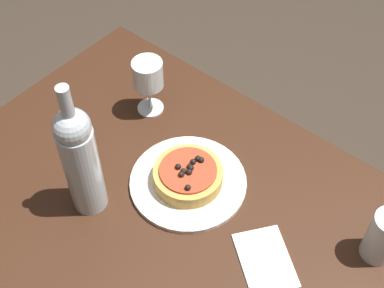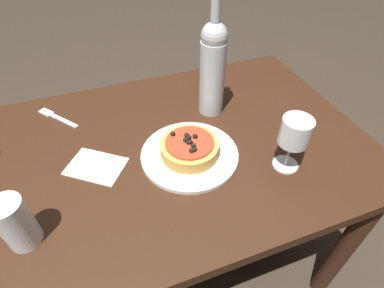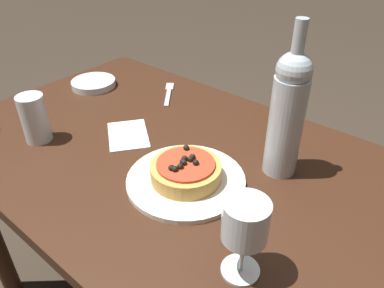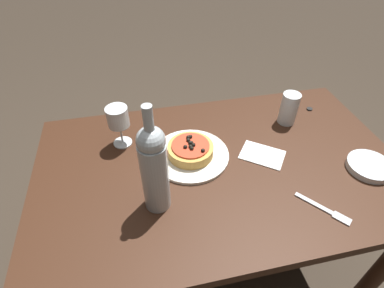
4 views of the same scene
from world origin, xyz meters
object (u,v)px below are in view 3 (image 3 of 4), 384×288
object	(u,v)px
pizza	(186,171)
wine_bottle	(287,113)
dining_table	(176,185)
dinner_plate	(186,180)
wine_glass	(245,224)
water_cup	(34,118)
fork	(169,93)
side_bowl	(94,83)

from	to	relation	value
pizza	wine_bottle	world-z (taller)	wine_bottle
dining_table	wine_bottle	distance (m)	0.36
dining_table	dinner_plate	distance (m)	0.15
dinner_plate	pizza	bearing A→B (deg)	-156.24
wine_glass	wine_bottle	xyz separation A→B (m)	(-0.09, 0.30, 0.04)
dinner_plate	pizza	size ratio (longest dim) A/B	1.70
wine_glass	wine_bottle	distance (m)	0.32
wine_bottle	pizza	bearing A→B (deg)	-127.74
water_cup	fork	size ratio (longest dim) A/B	0.89
wine_bottle	side_bowl	distance (m)	0.73
dinner_plate	fork	xyz separation A→B (m)	(-0.34, 0.31, -0.00)
pizza	side_bowl	world-z (taller)	pizza
wine_glass	water_cup	world-z (taller)	wine_glass
dinner_plate	pizza	xyz separation A→B (m)	(-0.00, -0.00, 0.03)
side_bowl	fork	bearing A→B (deg)	28.06
pizza	wine_bottle	xyz separation A→B (m)	(0.14, 0.18, 0.12)
dining_table	wine_glass	distance (m)	0.43
pizza	water_cup	xyz separation A→B (m)	(-0.42, -0.12, 0.03)
pizza	dinner_plate	bearing A→B (deg)	23.76
pizza	fork	size ratio (longest dim) A/B	1.11
pizza	water_cup	bearing A→B (deg)	-164.50
side_bowl	pizza	bearing A→B (deg)	-17.86
pizza	side_bowl	distance (m)	0.61
pizza	fork	bearing A→B (deg)	137.90
dining_table	wine_bottle	size ratio (longest dim) A/B	3.53
dinner_plate	wine_bottle	size ratio (longest dim) A/B	0.76
side_bowl	fork	size ratio (longest dim) A/B	1.02
side_bowl	dining_table	bearing A→B (deg)	-14.36
dinner_plate	side_bowl	bearing A→B (deg)	162.15
side_bowl	fork	xyz separation A→B (m)	(0.23, 0.12, -0.01)
wine_glass	fork	xyz separation A→B (m)	(-0.58, 0.43, -0.11)
dining_table	side_bowl	distance (m)	0.52
fork	pizza	bearing A→B (deg)	-170.55
dinner_plate	side_bowl	size ratio (longest dim) A/B	1.83
water_cup	fork	distance (m)	0.44
fork	wine_glass	bearing A→B (deg)	-165.45
water_cup	wine_glass	bearing A→B (deg)	-0.57
wine_glass	water_cup	size ratio (longest dim) A/B	1.23
dinner_plate	wine_glass	distance (m)	0.28
dining_table	water_cup	xyz separation A→B (m)	(-0.33, -0.18, 0.16)
side_bowl	fork	world-z (taller)	side_bowl
dinner_plate	wine_bottle	bearing A→B (deg)	52.27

